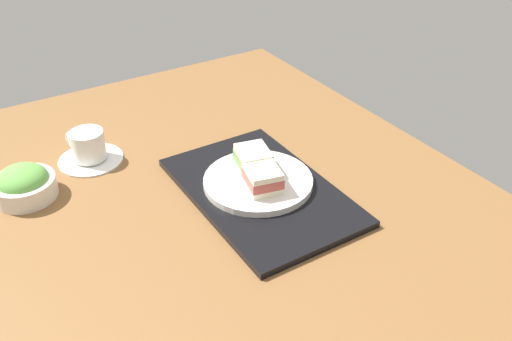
{
  "coord_description": "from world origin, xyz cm",
  "views": [
    {
      "loc": [
        -76.8,
        43.8,
        67.41
      ],
      "look_at": [
        3.11,
        -6.03,
        5.0
      ],
      "focal_mm": 39.1,
      "sensor_mm": 36.0,
      "label": 1
    }
  ],
  "objects_px": {
    "sandwich_far": "(253,160)",
    "salad_bowl": "(24,184)",
    "coffee_cup": "(88,149)",
    "sandwich_plate": "(258,181)",
    "sandwich_near": "(263,178)"
  },
  "relations": [
    {
      "from": "sandwich_near",
      "to": "salad_bowl",
      "type": "bearing_deg",
      "value": 56.84
    },
    {
      "from": "sandwich_near",
      "to": "coffee_cup",
      "type": "distance_m",
      "value": 0.42
    },
    {
      "from": "salad_bowl",
      "to": "sandwich_near",
      "type": "bearing_deg",
      "value": -123.16
    },
    {
      "from": "salad_bowl",
      "to": "coffee_cup",
      "type": "relative_size",
      "value": 0.89
    },
    {
      "from": "salad_bowl",
      "to": "coffee_cup",
      "type": "distance_m",
      "value": 0.17
    },
    {
      "from": "sandwich_plate",
      "to": "sandwich_near",
      "type": "relative_size",
      "value": 2.57
    },
    {
      "from": "coffee_cup",
      "to": "sandwich_near",
      "type": "bearing_deg",
      "value": -142.86
    },
    {
      "from": "sandwich_plate",
      "to": "coffee_cup",
      "type": "bearing_deg",
      "value": 41.12
    },
    {
      "from": "sandwich_near",
      "to": "sandwich_far",
      "type": "distance_m",
      "value": 0.07
    },
    {
      "from": "salad_bowl",
      "to": "coffee_cup",
      "type": "height_order",
      "value": "coffee_cup"
    },
    {
      "from": "sandwich_plate",
      "to": "coffee_cup",
      "type": "xyz_separation_m",
      "value": [
        0.3,
        0.26,
        0.01
      ]
    },
    {
      "from": "sandwich_plate",
      "to": "sandwich_near",
      "type": "xyz_separation_m",
      "value": [
        -0.03,
        0.01,
        0.03
      ]
    },
    {
      "from": "sandwich_near",
      "to": "salad_bowl",
      "type": "relative_size",
      "value": 0.69
    },
    {
      "from": "sandwich_far",
      "to": "salad_bowl",
      "type": "height_order",
      "value": "sandwich_far"
    },
    {
      "from": "sandwich_near",
      "to": "sandwich_far",
      "type": "height_order",
      "value": "sandwich_far"
    }
  ]
}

